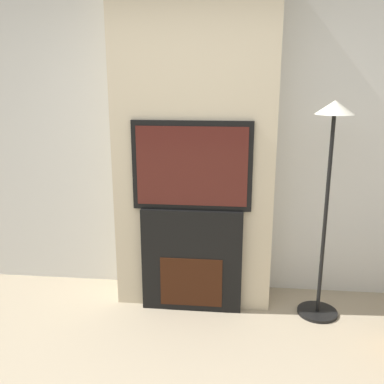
% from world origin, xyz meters
% --- Properties ---
extents(wall_back, '(6.00, 0.06, 2.70)m').
position_xyz_m(wall_back, '(0.00, 2.03, 1.35)').
color(wall_back, silver).
rests_on(wall_back, ground_plane).
extents(chimney_breast, '(1.28, 0.41, 2.70)m').
position_xyz_m(chimney_breast, '(0.00, 1.79, 1.35)').
color(chimney_breast, beige).
rests_on(chimney_breast, ground_plane).
extents(fireplace, '(0.82, 0.15, 0.87)m').
position_xyz_m(fireplace, '(0.00, 1.59, 0.43)').
color(fireplace, black).
rests_on(fireplace, ground_plane).
extents(television, '(0.94, 0.07, 0.70)m').
position_xyz_m(television, '(0.00, 1.59, 1.22)').
color(television, black).
rests_on(television, fireplace).
extents(floor_lamp, '(0.32, 0.32, 1.72)m').
position_xyz_m(floor_lamp, '(1.04, 1.59, 1.21)').
color(floor_lamp, black).
rests_on(floor_lamp, ground_plane).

